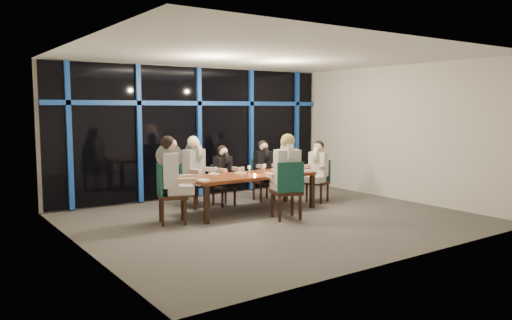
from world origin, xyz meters
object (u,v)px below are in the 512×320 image
object	(u,v)px
chair_far_left	(193,180)
wine_bottle	(294,165)
diner_far_left	(195,161)
diner_far_mid	(224,167)
diner_end_right	(318,162)
diner_far_right	(264,161)
dining_table	(250,178)
chair_far_right	(262,177)
chair_end_right	(319,178)
diner_near_mid	(286,164)
chair_end_left	(167,191)
water_pitcher	(280,167)
chair_near_mid	(288,187)
diner_end_left	(172,167)
chair_far_mid	(222,182)

from	to	relation	value
chair_far_left	wine_bottle	size ratio (longest dim) A/B	3.25
diner_far_left	diner_far_mid	xyz separation A→B (m)	(0.57, -0.18, -0.13)
diner_end_right	diner_far_right	bearing A→B (deg)	-156.85
dining_table	chair_far_right	xyz separation A→B (m)	(0.95, 0.92, -0.17)
chair_end_right	diner_near_mid	size ratio (longest dim) A/B	0.87
dining_table	chair_end_left	bearing A→B (deg)	-179.24
dining_table	wine_bottle	size ratio (longest dim) A/B	8.38
wine_bottle	chair_far_left	bearing A→B (deg)	145.70
chair_end_left	water_pitcher	world-z (taller)	chair_end_left
chair_far_left	wine_bottle	distance (m)	2.13
chair_far_left	diner_far_mid	size ratio (longest dim) A/B	1.19
chair_end_right	chair_near_mid	world-z (taller)	chair_near_mid
diner_far_left	diner_end_right	xyz separation A→B (m)	(2.47, -1.00, -0.08)
dining_table	water_pitcher	world-z (taller)	water_pitcher
chair_end_left	chair_end_right	size ratio (longest dim) A/B	1.16
chair_near_mid	wine_bottle	size ratio (longest dim) A/B	3.49
chair_near_mid	wine_bottle	xyz separation A→B (m)	(0.88, 0.90, 0.27)
diner_far_left	diner_end_left	distance (m)	1.47
diner_far_mid	diner_end_right	distance (m)	2.07
diner_end_right	water_pitcher	bearing A→B (deg)	-106.98
dining_table	chair_end_left	size ratio (longest dim) A/B	2.43
chair_far_right	diner_far_mid	size ratio (longest dim) A/B	1.08
chair_far_mid	diner_near_mid	bearing A→B (deg)	-85.75
chair_end_right	chair_far_left	bearing A→B (deg)	-134.38
wine_bottle	chair_far_right	bearing A→B (deg)	94.80
chair_far_right	chair_end_left	bearing A→B (deg)	-154.31
diner_far_left	chair_end_left	bearing A→B (deg)	-150.32
chair_far_left	chair_end_left	xyz separation A→B (m)	(-1.09, -1.11, 0.03)
diner_near_mid	chair_end_right	bearing A→B (deg)	-132.94
chair_near_mid	diner_end_left	world-z (taller)	diner_end_left
chair_end_left	diner_end_left	bearing A→B (deg)	-90.00
chair_end_left	chair_near_mid	bearing A→B (deg)	-98.68
chair_end_right	water_pitcher	size ratio (longest dim) A/B	4.16
diner_far_right	diner_end_left	xyz separation A→B (m)	(-2.65, -0.89, 0.15)
wine_bottle	chair_far_mid	bearing A→B (deg)	139.23
diner_end_left	wine_bottle	world-z (taller)	diner_end_left
chair_far_left	chair_end_left	distance (m)	1.56
diner_far_mid	diner_near_mid	bearing A→B (deg)	-85.57
chair_near_mid	diner_end_left	size ratio (longest dim) A/B	1.04
chair_far_left	chair_end_right	xyz separation A→B (m)	(2.56, -1.05, -0.05)
diner_far_left	diner_near_mid	size ratio (longest dim) A/B	0.93
chair_end_left	water_pitcher	size ratio (longest dim) A/B	4.85
diner_far_mid	diner_far_right	xyz separation A→B (m)	(1.05, 0.02, 0.04)
dining_table	diner_near_mid	size ratio (longest dim) A/B	2.47
chair_far_left	chair_far_mid	xyz separation A→B (m)	(0.59, -0.19, -0.08)
chair_far_left	diner_far_left	world-z (taller)	diner_far_left
chair_end_right	chair_near_mid	distance (m)	2.00
dining_table	chair_near_mid	world-z (taller)	chair_near_mid
diner_far_right	diner_end_left	size ratio (longest dim) A/B	0.85
diner_far_right	diner_near_mid	distance (m)	1.92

